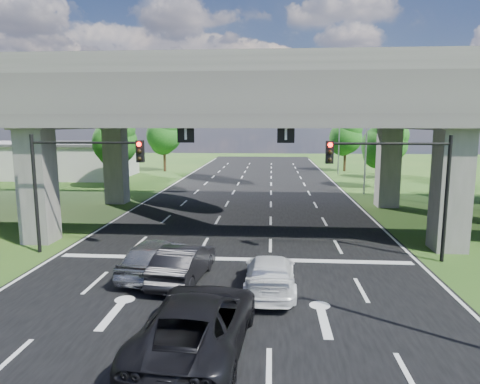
# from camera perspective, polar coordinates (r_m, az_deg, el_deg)

# --- Properties ---
(ground) EXTENTS (160.00, 160.00, 0.00)m
(ground) POSITION_cam_1_polar(r_m,az_deg,el_deg) (17.69, -1.98, -12.51)
(ground) COLOR #234A17
(ground) RESTS_ON ground
(road) EXTENTS (18.00, 120.00, 0.03)m
(road) POSITION_cam_1_polar(r_m,az_deg,el_deg) (27.20, 0.29, -4.75)
(road) COLOR black
(road) RESTS_ON ground
(overpass) EXTENTS (80.00, 15.00, 10.00)m
(overpass) POSITION_cam_1_polar(r_m,az_deg,el_deg) (28.45, 0.59, 11.91)
(overpass) COLOR #393734
(overpass) RESTS_ON ground
(warehouse) EXTENTS (20.00, 10.00, 4.00)m
(warehouse) POSITION_cam_1_polar(r_m,az_deg,el_deg) (58.57, -24.20, 3.84)
(warehouse) COLOR #9E9E99
(warehouse) RESTS_ON ground
(signal_right) EXTENTS (5.76, 0.54, 6.00)m
(signal_right) POSITION_cam_1_polar(r_m,az_deg,el_deg) (21.30, 20.63, 2.23)
(signal_right) COLOR black
(signal_right) RESTS_ON ground
(signal_left) EXTENTS (5.76, 0.54, 6.00)m
(signal_left) POSITION_cam_1_polar(r_m,az_deg,el_deg) (22.58, -21.07, 2.56)
(signal_left) COLOR black
(signal_left) RESTS_ON ground
(streetlight_far) EXTENTS (3.38, 0.25, 10.00)m
(streetlight_far) POSITION_cam_1_polar(r_m,az_deg,el_deg) (41.20, 15.98, 7.79)
(streetlight_far) COLOR gray
(streetlight_far) RESTS_ON ground
(streetlight_beyond) EXTENTS (3.38, 0.25, 10.00)m
(streetlight_beyond) POSITION_cam_1_polar(r_m,az_deg,el_deg) (56.96, 12.71, 8.16)
(streetlight_beyond) COLOR gray
(streetlight_beyond) RESTS_ON ground
(tree_left_near) EXTENTS (4.50, 4.50, 7.80)m
(tree_left_near) POSITION_cam_1_polar(r_m,az_deg,el_deg) (45.22, -16.29, 6.55)
(tree_left_near) COLOR black
(tree_left_near) RESTS_ON ground
(tree_left_mid) EXTENTS (3.91, 3.90, 6.76)m
(tree_left_mid) POSITION_cam_1_polar(r_m,az_deg,el_deg) (53.78, -16.30, 6.20)
(tree_left_mid) COLOR black
(tree_left_mid) RESTS_ON ground
(tree_left_far) EXTENTS (4.80, 4.80, 8.32)m
(tree_left_far) POSITION_cam_1_polar(r_m,az_deg,el_deg) (60.21, -10.07, 7.61)
(tree_left_far) COLOR black
(tree_left_far) RESTS_ON ground
(tree_right_near) EXTENTS (4.20, 4.20, 7.28)m
(tree_right_near) POSITION_cam_1_polar(r_m,az_deg,el_deg) (45.80, 18.52, 6.07)
(tree_right_near) COLOR black
(tree_right_near) RESTS_ON ground
(tree_right_mid) EXTENTS (3.91, 3.90, 6.76)m
(tree_right_mid) POSITION_cam_1_polar(r_m,az_deg,el_deg) (54.31, 19.52, 6.07)
(tree_right_mid) COLOR black
(tree_right_mid) RESTS_ON ground
(tree_right_far) EXTENTS (4.50, 4.50, 7.80)m
(tree_right_far) POSITION_cam_1_polar(r_m,az_deg,el_deg) (61.24, 13.95, 7.20)
(tree_right_far) COLOR black
(tree_right_far) RESTS_ON ground
(car_silver) EXTENTS (2.46, 4.92, 1.61)m
(car_silver) POSITION_cam_1_polar(r_m,az_deg,el_deg) (19.03, -11.32, -8.45)
(car_silver) COLOR #929399
(car_silver) RESTS_ON road
(car_dark) EXTENTS (2.11, 4.78, 1.52)m
(car_dark) POSITION_cam_1_polar(r_m,az_deg,el_deg) (18.13, -7.57, -9.38)
(car_dark) COLOR black
(car_dark) RESTS_ON road
(car_white) EXTENTS (1.96, 4.79, 1.39)m
(car_white) POSITION_cam_1_polar(r_m,az_deg,el_deg) (17.03, 4.03, -10.80)
(car_white) COLOR white
(car_white) RESTS_ON road
(car_trailing) EXTENTS (3.25, 6.30, 1.70)m
(car_trailing) POSITION_cam_1_polar(r_m,az_deg,el_deg) (12.85, -5.68, -16.93)
(car_trailing) COLOR black
(car_trailing) RESTS_ON road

